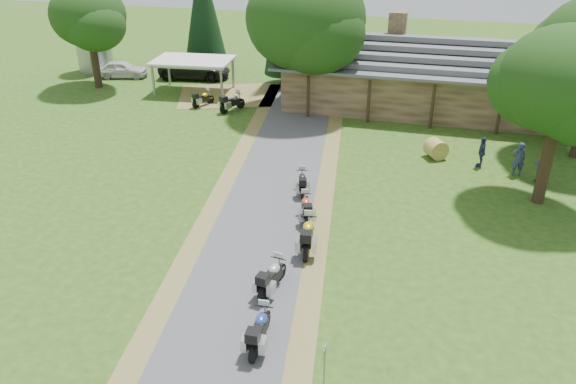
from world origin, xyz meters
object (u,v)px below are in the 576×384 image
(motorcycle_row_e, at_px, (302,181))
(motorcycle_carport_a, at_px, (203,98))
(silo, at_px, (92,36))
(motorcycle_carport_b, at_px, (232,101))
(lodge, at_px, (437,72))
(motorcycle_row_d, at_px, (306,207))
(car_dark_suv, at_px, (194,64))
(motorcycle_row_a, at_px, (260,328))
(motorcycle_row_b, at_px, (272,275))
(hay_bale, at_px, (436,149))
(car_white_sedan, at_px, (122,67))
(motorcycle_row_c, at_px, (308,234))
(carport, at_px, (194,76))

(motorcycle_row_e, distance_m, motorcycle_carport_a, 15.13)
(silo, distance_m, motorcycle_carport_b, 16.76)
(lodge, height_order, motorcycle_row_d, lodge)
(car_dark_suv, distance_m, motorcycle_row_e, 22.47)
(motorcycle_carport_b, bearing_deg, car_dark_suv, 65.70)
(motorcycle_row_e, bearing_deg, motorcycle_carport_a, 25.94)
(lodge, xyz_separation_m, motorcycle_row_a, (-4.42, -26.25, -1.79))
(car_dark_suv, relative_size, motorcycle_row_e, 3.59)
(motorcycle_row_a, distance_m, motorcycle_row_b, 2.86)
(hay_bale, bearing_deg, motorcycle_carport_b, 161.15)
(lodge, bearing_deg, motorcycle_row_d, -105.22)
(car_white_sedan, xyz_separation_m, motorcycle_row_c, (20.81, -21.53, -0.14))
(car_dark_suv, bearing_deg, silo, 80.50)
(motorcycle_row_c, distance_m, hay_bale, 12.07)
(motorcycle_row_d, bearing_deg, hay_bale, -50.63)
(carport, xyz_separation_m, car_white_sedan, (-7.43, 2.25, -0.38))
(motorcycle_carport_b, bearing_deg, carport, 77.16)
(motorcycle_row_d, xyz_separation_m, hay_bale, (5.37, 8.71, -0.09))
(lodge, distance_m, car_white_sedan, 25.14)
(car_white_sedan, distance_m, motorcycle_row_c, 29.95)
(car_white_sedan, relative_size, motorcycle_row_e, 2.99)
(motorcycle_carport_b, bearing_deg, silo, 90.77)
(carport, relative_size, motorcycle_row_a, 2.98)
(silo, xyz_separation_m, motorcycle_row_c, (24.08, -22.91, -2.23))
(motorcycle_row_a, distance_m, motorcycle_row_c, 5.88)
(lodge, xyz_separation_m, motorcycle_row_e, (-5.70, -15.42, -1.85))
(motorcycle_row_c, bearing_deg, motorcycle_row_e, 7.60)
(lodge, relative_size, motorcycle_row_e, 12.29)
(motorcycle_row_d, bearing_deg, motorcycle_row_a, 164.33)
(car_white_sedan, height_order, motorcycle_carport_a, car_white_sedan)
(silo, height_order, motorcycle_row_c, silo)
(motorcycle_row_a, bearing_deg, motorcycle_row_b, 6.31)
(hay_bale, bearing_deg, lodge, 92.97)
(lodge, relative_size, motorcycle_row_c, 9.99)
(car_dark_suv, height_order, hay_bale, car_dark_suv)
(carport, relative_size, hay_bale, 5.35)
(motorcycle_row_d, relative_size, motorcycle_row_e, 1.05)
(motorcycle_row_a, xyz_separation_m, motorcycle_row_d, (-0.48, 8.27, -0.04))
(car_white_sedan, relative_size, motorcycle_carport_a, 3.00)
(motorcycle_row_c, distance_m, motorcycle_carport_b, 18.23)
(lodge, height_order, motorcycle_carport_b, lodge)
(car_white_sedan, xyz_separation_m, car_dark_suv, (5.86, 1.37, 0.33))
(hay_bale, bearing_deg, motorcycle_row_d, -121.68)
(car_white_sedan, bearing_deg, motorcycle_row_e, -145.02)
(car_white_sedan, bearing_deg, silo, 52.80)
(car_dark_suv, bearing_deg, motorcycle_carport_a, -161.57)
(motorcycle_row_c, bearing_deg, motorcycle_row_a, 169.81)
(motorcycle_row_d, bearing_deg, lodge, -34.18)
(car_dark_suv, bearing_deg, motorcycle_row_d, -154.61)
(car_white_sedan, bearing_deg, motorcycle_row_b, -155.03)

